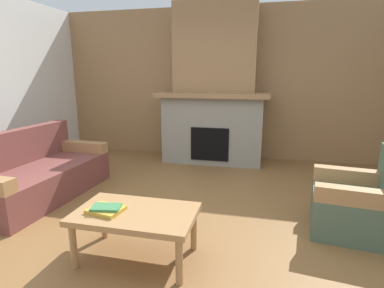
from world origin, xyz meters
TOP-DOWN VIEW (x-y plane):
  - ground at (0.00, 0.00)m, footprint 9.00×9.00m
  - wall_back_wood_panel at (0.00, 3.00)m, footprint 6.00×0.12m
  - fireplace at (0.00, 2.62)m, footprint 1.90×0.82m
  - couch at (-1.89, 0.43)m, footprint 0.93×1.84m
  - armchair at (1.82, 0.40)m, footprint 0.85×0.85m
  - coffee_table at (-0.13, -0.53)m, footprint 1.00×0.60m
  - book_stack_near_edge at (-0.37, -0.59)m, footprint 0.30×0.26m

SIDE VIEW (x-z plane):
  - ground at x=0.00m, z-range 0.00..0.00m
  - couch at x=-1.89m, z-range -0.14..0.71m
  - armchair at x=1.82m, z-range -0.13..0.72m
  - coffee_table at x=-0.13m, z-range 0.16..0.59m
  - book_stack_near_edge at x=-0.37m, z-range 0.43..0.48m
  - fireplace at x=0.00m, z-range -0.19..2.51m
  - wall_back_wood_panel at x=0.00m, z-range 0.00..2.70m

